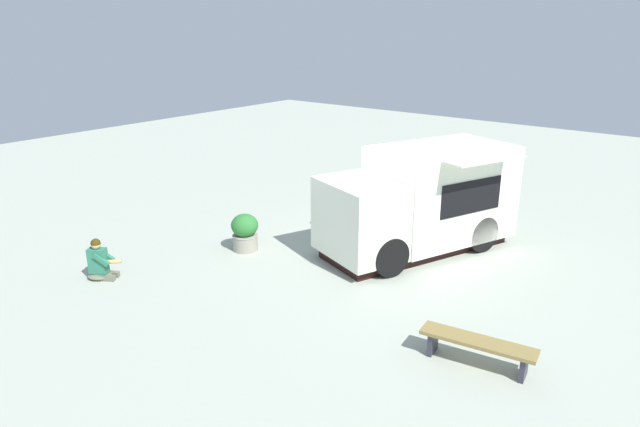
% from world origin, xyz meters
% --- Properties ---
extents(ground_plane, '(40.00, 40.00, 0.00)m').
position_xyz_m(ground_plane, '(0.00, 0.00, 0.00)').
color(ground_plane, '#A8AFA0').
extents(food_truck, '(3.81, 5.05, 2.44)m').
position_xyz_m(food_truck, '(-0.74, -1.19, 1.16)').
color(food_truck, white).
rests_on(food_truck, ground_plane).
extents(person_customer, '(0.76, 0.66, 0.90)m').
position_xyz_m(person_customer, '(3.76, 4.52, 0.35)').
color(person_customer, '#696C58').
rests_on(person_customer, ground_plane).
extents(planter_flowering_near, '(0.64, 0.64, 0.90)m').
position_xyz_m(planter_flowering_near, '(2.49, 1.47, 0.46)').
color(planter_flowering_near, gray).
rests_on(planter_flowering_near, ground_plane).
extents(planter_flowering_far, '(0.51, 0.51, 0.73)m').
position_xyz_m(planter_flowering_far, '(2.11, -3.93, 0.36)').
color(planter_flowering_far, gray).
rests_on(planter_flowering_far, ground_plane).
extents(plaza_bench, '(1.86, 0.66, 0.45)m').
position_xyz_m(plaza_bench, '(-3.88, 2.61, 0.35)').
color(plaza_bench, olive).
rests_on(plaza_bench, ground_plane).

